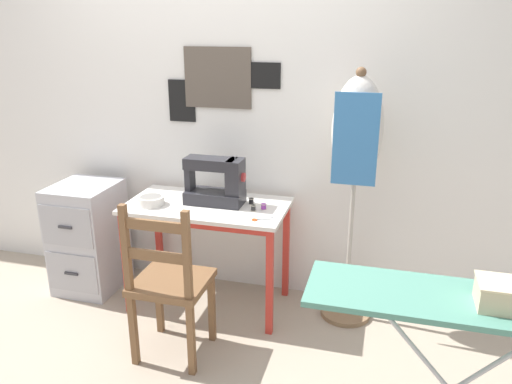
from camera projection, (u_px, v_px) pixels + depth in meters
name	position (u px, v px, depth m)	size (l,w,h in m)	color
ground_plane	(195.00, 325.00, 3.16)	(14.00, 14.00, 0.00)	tan
wall_back	(222.00, 108.00, 3.31)	(10.00, 0.07, 2.55)	silver
sewing_table	(206.00, 219.00, 3.20)	(1.03, 0.55, 0.72)	silver
sewing_machine	(218.00, 183.00, 3.14)	(0.38, 0.18, 0.32)	#28282D
fabric_bowl	(151.00, 200.00, 3.16)	(0.17, 0.17, 0.06)	silver
scissors	(260.00, 219.00, 2.93)	(0.14, 0.11, 0.01)	silver
thread_spool_near_machine	(251.00, 201.00, 3.17)	(0.04, 0.04, 0.04)	black
thread_spool_mid_table	(253.00, 208.00, 3.06)	(0.04, 0.04, 0.04)	black
thread_spool_far_edge	(264.00, 207.00, 3.08)	(0.04, 0.04, 0.04)	purple
wooden_chair	(169.00, 284.00, 2.73)	(0.40, 0.38, 0.95)	brown
filing_cabinet	(88.00, 237.00, 3.51)	(0.41, 0.47, 0.77)	#B7B7BC
dress_form	(356.00, 146.00, 2.90)	(0.32, 0.32, 1.58)	#846647
ironing_board	(463.00, 310.00, 1.89)	(1.19, 0.35, 0.83)	#518E7A
storage_box	(504.00, 295.00, 1.81)	(0.19, 0.16, 0.10)	beige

